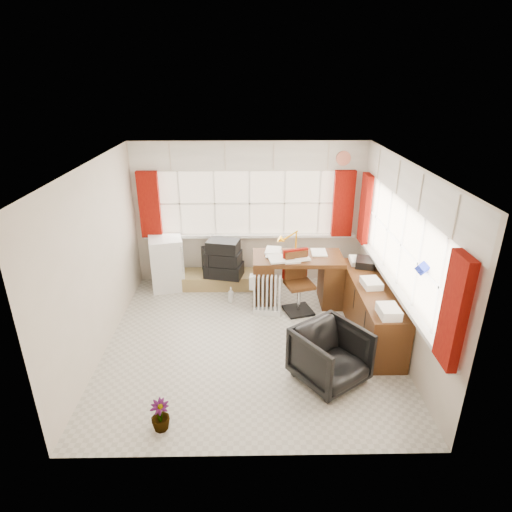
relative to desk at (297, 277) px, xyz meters
The scene contains 20 objects.
ground 1.42m from the desk, 124.54° to the right, with size 4.00×4.00×0.00m, color beige.
room_walls 1.70m from the desk, 124.54° to the right, with size 4.00×4.00×4.00m.
window_back 1.23m from the desk, 132.52° to the left, with size 3.70×0.12×3.60m.
window_right 1.69m from the desk, 43.27° to the right, with size 0.12×3.70×3.60m.
curtains 1.03m from the desk, 49.07° to the right, with size 3.83×3.83×1.15m.
overhead_cabinets 1.81m from the desk, 31.15° to the right, with size 3.98×3.98×0.48m.
desk is the anchor object (origin of this frame).
desk_lamp 0.67m from the desk, 144.18° to the left, with size 0.16×0.13×0.44m.
task_chair 0.23m from the desk, 97.49° to the right, with size 0.52×0.54×1.00m.
office_chair 1.98m from the desk, 84.24° to the right, with size 0.76×0.78×0.71m, color black.
radiator 0.65m from the desk, 143.84° to the right, with size 0.46×0.23×0.65m.
credenza 1.33m from the desk, 43.34° to the right, with size 0.50×2.00×0.85m.
file_tray 1.10m from the desk, 12.05° to the right, with size 0.27×0.35×0.12m, color black.
tv_bench 1.49m from the desk, 155.12° to the left, with size 1.40×0.50×0.25m, color #A38751.
crt_tv 1.47m from the desk, 154.11° to the left, with size 0.62×0.59×0.45m.
hifi_stack 1.32m from the desk, 157.82° to the left, with size 0.71×0.53×0.66m.
mini_fridge 2.29m from the desk, 165.35° to the left, with size 0.66×0.66×0.93m.
spray_bottle_a 1.13m from the desk, behind, with size 0.10×0.10×0.27m, color silver.
spray_bottle_b 0.78m from the desk, 158.14° to the right, with size 0.08×0.08×0.18m, color #80C0BE.
flower_vase 3.25m from the desk, 122.21° to the right, with size 0.20×0.20×0.36m, color black.
Camera 1 is at (-0.01, -5.13, 3.50)m, focal length 30.00 mm.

